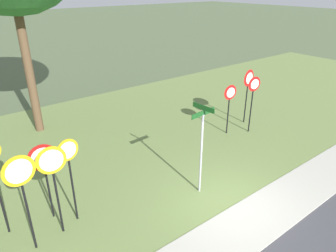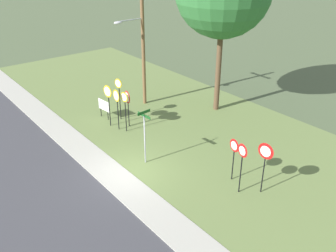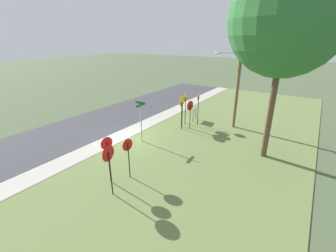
% 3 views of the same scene
% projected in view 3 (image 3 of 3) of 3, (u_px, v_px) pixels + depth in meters
% --- Properties ---
extents(ground_plane, '(160.00, 160.00, 0.00)m').
position_uv_depth(ground_plane, '(128.00, 139.00, 17.05)').
color(ground_plane, '#4C5B3D').
extents(road_asphalt, '(44.00, 6.40, 0.01)m').
position_uv_depth(road_asphalt, '(86.00, 126.00, 19.51)').
color(road_asphalt, '#3D3D42').
rests_on(road_asphalt, ground_plane).
extents(sidewalk_strip, '(44.00, 1.60, 0.06)m').
position_uv_depth(sidewalk_strip, '(120.00, 136.00, 17.45)').
color(sidewalk_strip, '#ADAA9E').
rests_on(sidewalk_strip, ground_plane).
extents(grass_median, '(44.00, 12.00, 0.04)m').
position_uv_depth(grass_median, '(200.00, 161.00, 13.95)').
color(grass_median, olive).
rests_on(grass_median, ground_plane).
extents(stop_sign_near_left, '(0.76, 0.13, 2.71)m').
position_uv_depth(stop_sign_near_left, '(185.00, 102.00, 19.35)').
color(stop_sign_near_left, black).
rests_on(stop_sign_near_left, grass_median).
extents(stop_sign_near_right, '(0.77, 0.16, 2.36)m').
position_uv_depth(stop_sign_near_right, '(190.00, 109.00, 18.38)').
color(stop_sign_near_right, black).
rests_on(stop_sign_near_right, grass_median).
extents(stop_sign_far_left, '(0.60, 0.13, 2.57)m').
position_uv_depth(stop_sign_far_left, '(181.00, 108.00, 18.22)').
color(stop_sign_far_left, black).
rests_on(stop_sign_far_left, grass_median).
extents(stop_sign_far_center, '(0.61, 0.14, 2.80)m').
position_uv_depth(stop_sign_far_center, '(198.00, 103.00, 19.14)').
color(stop_sign_far_center, black).
rests_on(stop_sign_far_center, grass_median).
extents(stop_sign_far_right, '(0.74, 0.10, 2.63)m').
position_uv_depth(stop_sign_far_right, '(182.00, 105.00, 18.70)').
color(stop_sign_far_right, black).
rests_on(stop_sign_far_right, grass_median).
extents(yield_sign_near_left, '(0.65, 0.13, 2.24)m').
position_uv_depth(yield_sign_near_left, '(128.00, 149.00, 11.74)').
color(yield_sign_near_left, black).
rests_on(yield_sign_near_left, grass_median).
extents(yield_sign_near_right, '(0.64, 0.15, 2.56)m').
position_uv_depth(yield_sign_near_right, '(107.00, 150.00, 11.21)').
color(yield_sign_near_right, black).
rests_on(yield_sign_near_right, grass_median).
extents(yield_sign_far_left, '(0.78, 0.12, 2.60)m').
position_uv_depth(yield_sign_far_left, '(109.00, 158.00, 10.27)').
color(yield_sign_far_left, black).
rests_on(yield_sign_far_left, grass_median).
extents(street_name_post, '(0.96, 0.81, 2.98)m').
position_uv_depth(street_name_post, '(141.00, 118.00, 15.98)').
color(street_name_post, '#9EA0A8').
rests_on(street_name_post, grass_median).
extents(utility_pole, '(2.10, 2.27, 8.34)m').
position_uv_depth(utility_pole, '(237.00, 73.00, 17.79)').
color(utility_pole, brown).
rests_on(utility_pole, grass_median).
extents(notice_board, '(1.10, 0.15, 1.25)m').
position_uv_depth(notice_board, '(195.00, 112.00, 20.57)').
color(notice_board, black).
rests_on(notice_board, grass_median).
extents(oak_tree_left, '(6.00, 6.00, 10.94)m').
position_uv_depth(oak_tree_left, '(286.00, 20.00, 11.72)').
color(oak_tree_left, brown).
rests_on(oak_tree_left, grass_median).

